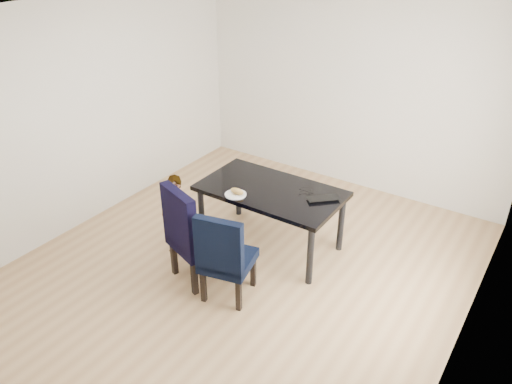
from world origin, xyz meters
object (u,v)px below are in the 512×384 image
Objects in this scene: dining_table at (270,218)px; chair_right at (228,253)px; chair_left at (200,232)px; plate at (236,194)px; child at (177,216)px; laptop at (322,197)px.

chair_right reaches higher than dining_table.
dining_table is 0.96m from chair_left.
child is at bearing -146.50° from plate.
plate reaches higher than dining_table.
laptop reaches higher than dining_table.
dining_table is at bearing 90.39° from chair_left.
chair_left is 4.67× the size of plate.
chair_left is at bearing -39.81° from child.
plate is 0.69× the size of laptop.
chair_right is (0.41, -0.08, -0.05)m from chair_left.
plate is (-0.25, -0.33, 0.38)m from dining_table.
chair_right reaches higher than plate.
dining_table is 0.56m from plate.
chair_right is at bearing -35.18° from child.
plate is (-0.36, 0.64, 0.26)m from chair_right.
child is (-0.50, 0.20, -0.07)m from chair_left.
dining_table is at bearing 22.27° from child.
chair_right is (0.11, -0.97, 0.13)m from dining_table.
chair_left is at bearing 5.59° from laptop.
chair_right is 1.23m from laptop.
laptop is (0.86, 1.03, 0.21)m from chair_left.
plate is at bearing 106.30° from chair_right.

